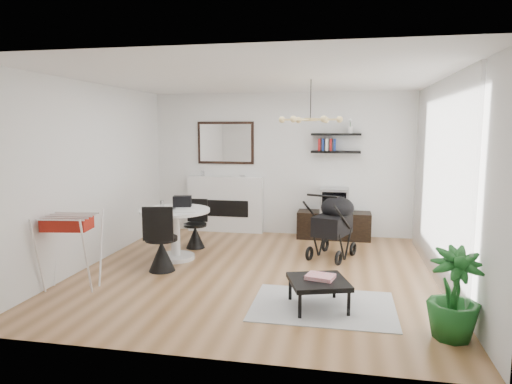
% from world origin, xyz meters
% --- Properties ---
extents(floor, '(5.00, 5.00, 0.00)m').
position_xyz_m(floor, '(0.00, 0.00, 0.00)').
color(floor, brown).
rests_on(floor, ground).
extents(ceiling, '(5.00, 5.00, 0.00)m').
position_xyz_m(ceiling, '(0.00, 0.00, 2.70)').
color(ceiling, white).
rests_on(ceiling, wall_back).
extents(wall_back, '(5.00, 0.00, 5.00)m').
position_xyz_m(wall_back, '(0.00, 2.50, 1.35)').
color(wall_back, white).
rests_on(wall_back, floor).
extents(wall_left, '(0.00, 5.00, 5.00)m').
position_xyz_m(wall_left, '(-2.50, 0.00, 1.35)').
color(wall_left, white).
rests_on(wall_left, floor).
extents(wall_right, '(0.00, 5.00, 5.00)m').
position_xyz_m(wall_right, '(2.50, 0.00, 1.35)').
color(wall_right, white).
rests_on(wall_right, floor).
extents(sheer_curtain, '(0.04, 3.60, 2.60)m').
position_xyz_m(sheer_curtain, '(2.40, 0.20, 1.35)').
color(sheer_curtain, white).
rests_on(sheer_curtain, wall_right).
extents(fireplace, '(1.50, 0.17, 2.16)m').
position_xyz_m(fireplace, '(-1.10, 2.42, 0.69)').
color(fireplace, white).
rests_on(fireplace, floor).
extents(shelf_lower, '(0.90, 0.25, 0.04)m').
position_xyz_m(shelf_lower, '(1.02, 2.37, 1.60)').
color(shelf_lower, black).
rests_on(shelf_lower, wall_back).
extents(shelf_upper, '(0.90, 0.25, 0.04)m').
position_xyz_m(shelf_upper, '(1.02, 2.37, 1.92)').
color(shelf_upper, black).
rests_on(shelf_upper, wall_back).
extents(pendant_lamp, '(0.90, 0.90, 0.10)m').
position_xyz_m(pendant_lamp, '(0.70, 0.30, 2.15)').
color(pendant_lamp, '#D3B66F').
rests_on(pendant_lamp, ceiling).
extents(tv_console, '(1.33, 0.47, 0.50)m').
position_xyz_m(tv_console, '(1.02, 2.26, 0.25)').
color(tv_console, black).
rests_on(tv_console, floor).
extents(crt_tv, '(0.51, 0.44, 0.44)m').
position_xyz_m(crt_tv, '(1.02, 2.25, 0.72)').
color(crt_tv, '#B1B0B2').
rests_on(crt_tv, tv_console).
extents(dining_table, '(1.08, 1.08, 0.79)m').
position_xyz_m(dining_table, '(-1.37, 0.42, 0.52)').
color(dining_table, white).
rests_on(dining_table, floor).
extents(laptop, '(0.35, 0.27, 0.02)m').
position_xyz_m(laptop, '(-1.50, 0.34, 0.80)').
color(laptop, black).
rests_on(laptop, dining_table).
extents(black_bag, '(0.31, 0.23, 0.17)m').
position_xyz_m(black_bag, '(-1.34, 0.67, 0.88)').
color(black_bag, black).
rests_on(black_bag, dining_table).
extents(newspaper, '(0.37, 0.34, 0.01)m').
position_xyz_m(newspaper, '(-1.15, 0.28, 0.80)').
color(newspaper, silver).
rests_on(newspaper, dining_table).
extents(drinking_glass, '(0.06, 0.06, 0.10)m').
position_xyz_m(drinking_glass, '(-1.66, 0.60, 0.84)').
color(drinking_glass, white).
rests_on(drinking_glass, dining_table).
extents(chair_far, '(0.39, 0.40, 0.82)m').
position_xyz_m(chair_far, '(-1.29, 1.13, 0.26)').
color(chair_far, black).
rests_on(chair_far, floor).
extents(chair_near, '(0.48, 0.50, 0.97)m').
position_xyz_m(chair_near, '(-1.35, -0.21, 0.31)').
color(chair_near, black).
rests_on(chair_near, floor).
extents(drying_rack, '(0.72, 0.69, 0.96)m').
position_xyz_m(drying_rack, '(-2.18, -1.11, 0.51)').
color(drying_rack, white).
rests_on(drying_rack, floor).
extents(stroller, '(0.80, 0.98, 1.07)m').
position_xyz_m(stroller, '(1.04, 1.02, 0.46)').
color(stroller, black).
rests_on(stroller, floor).
extents(rug, '(1.62, 1.17, 0.01)m').
position_xyz_m(rug, '(0.98, -1.09, 0.01)').
color(rug, '#ADADAD').
rests_on(rug, floor).
extents(coffee_table, '(0.79, 0.79, 0.32)m').
position_xyz_m(coffee_table, '(0.93, -1.14, 0.30)').
color(coffee_table, black).
rests_on(coffee_table, rug).
extents(magazines, '(0.36, 0.31, 0.04)m').
position_xyz_m(magazines, '(0.95, -1.10, 0.36)').
color(magazines, '#DC374A').
rests_on(magazines, coffee_table).
extents(potted_plant, '(0.54, 0.54, 0.89)m').
position_xyz_m(potted_plant, '(2.25, -1.66, 0.45)').
color(potted_plant, '#18551C').
rests_on(potted_plant, floor).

